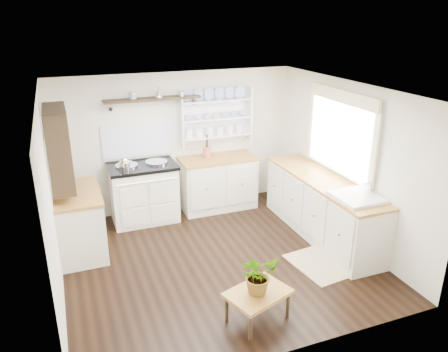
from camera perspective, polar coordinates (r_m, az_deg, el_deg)
The scene contains 19 objects.
floor at distance 6.10m, azimuth -0.87°, elevation -10.73°, with size 4.00×3.80×0.01m, color black.
wall_back at distance 7.31m, azimuth -6.11°, elevation 4.43°, with size 4.00×0.02×2.30m, color beige.
wall_right at distance 6.51m, azimuth 15.81°, elevation 1.71°, with size 0.02×3.80×2.30m, color beige.
wall_left at distance 5.30m, azimuth -21.70°, elevation -3.40°, with size 0.02×3.80×2.30m, color beige.
ceiling at distance 5.28m, azimuth -1.01°, elevation 11.08°, with size 4.00×3.80×0.01m, color white.
window at distance 6.48m, azimuth 15.02°, elevation 5.53°, with size 0.08×1.55×1.22m.
aga_cooker at distance 7.09m, azimuth -10.45°, elevation -2.08°, with size 1.05×0.73×0.97m.
back_cabinets at distance 7.43m, azimuth -0.83°, elevation -0.79°, with size 1.27×0.63×0.90m.
right_cabinets at distance 6.67m, azimuth 12.66°, elevation -3.93°, with size 0.62×2.43×0.90m.
belfast_sink at distance 5.99m, azimuth 16.82°, elevation -3.69°, with size 0.55×0.60×0.45m.
left_cabinets at distance 6.40m, azimuth -18.31°, elevation -5.61°, with size 0.62×1.13×0.90m.
plate_rack at distance 7.37m, azimuth -1.23°, elevation 7.92°, with size 1.20×0.22×0.90m.
high_shelf at distance 6.93m, azimuth -9.31°, elevation 9.83°, with size 1.50×0.29×0.16m.
left_shelving at distance 6.02m, azimuth -20.79°, elevation 3.59°, with size 0.28×0.80×1.05m, color black.
kettle at distance 6.75m, azimuth -12.88°, elevation 1.57°, with size 0.17×0.17×0.20m, color silver, non-canonical shape.
utensil_crock at distance 7.28m, azimuth -2.27°, elevation 3.13°, with size 0.13×0.13×0.15m, color #AF5740.
center_table at distance 4.89m, azimuth 4.44°, elevation -15.29°, with size 0.78×0.66×0.36m.
potted_plant at distance 4.74m, azimuth 4.52°, elevation -12.70°, with size 0.39×0.34×0.44m, color #3F7233.
floor_rug at distance 6.07m, azimuth 12.05°, elevation -11.35°, with size 0.55×0.85×0.02m, color #8E7D53.
Camera 1 is at (-1.79, -4.89, 3.18)m, focal length 35.00 mm.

